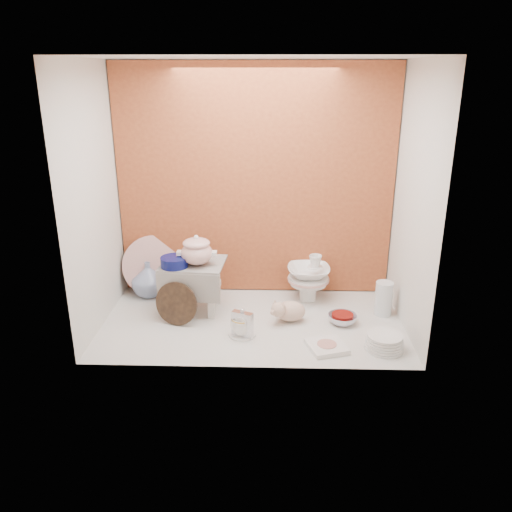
{
  "coord_description": "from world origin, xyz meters",
  "views": [
    {
      "loc": [
        0.11,
        -2.78,
        1.45
      ],
      "look_at": [
        0.02,
        0.02,
        0.42
      ],
      "focal_mm": 36.09,
      "sensor_mm": 36.0,
      "label": 1
    }
  ],
  "objects_px": {
    "dinner_plate_stack": "(384,342)",
    "blue_white_vase": "(148,279)",
    "step_stool": "(194,286)",
    "plush_pig": "(290,311)",
    "porcelain_tower": "(308,277)",
    "soup_tureen": "(197,250)",
    "gold_rim_teacup": "(242,326)",
    "floral_platter": "(153,266)",
    "mantel_clock": "(242,323)",
    "crystal_bowl": "(342,319)"
  },
  "relations": [
    {
      "from": "step_stool",
      "to": "dinner_plate_stack",
      "type": "distance_m",
      "value": 1.2
    },
    {
      "from": "plush_pig",
      "to": "porcelain_tower",
      "type": "height_order",
      "value": "porcelain_tower"
    },
    {
      "from": "blue_white_vase",
      "to": "step_stool",
      "type": "bearing_deg",
      "value": -31.22
    },
    {
      "from": "crystal_bowl",
      "to": "step_stool",
      "type": "bearing_deg",
      "value": 170.08
    },
    {
      "from": "soup_tureen",
      "to": "plush_pig",
      "type": "height_order",
      "value": "soup_tureen"
    },
    {
      "from": "crystal_bowl",
      "to": "floral_platter",
      "type": "bearing_deg",
      "value": 161.36
    },
    {
      "from": "step_stool",
      "to": "mantel_clock",
      "type": "xyz_separation_m",
      "value": [
        0.32,
        -0.35,
        -0.07
      ]
    },
    {
      "from": "step_stool",
      "to": "blue_white_vase",
      "type": "distance_m",
      "value": 0.4
    },
    {
      "from": "mantel_clock",
      "to": "plush_pig",
      "type": "relative_size",
      "value": 0.76
    },
    {
      "from": "step_stool",
      "to": "dinner_plate_stack",
      "type": "xyz_separation_m",
      "value": [
        1.1,
        -0.46,
        -0.12
      ]
    },
    {
      "from": "soup_tureen",
      "to": "gold_rim_teacup",
      "type": "distance_m",
      "value": 0.54
    },
    {
      "from": "mantel_clock",
      "to": "porcelain_tower",
      "type": "relative_size",
      "value": 0.56
    },
    {
      "from": "gold_rim_teacup",
      "to": "dinner_plate_stack",
      "type": "xyz_separation_m",
      "value": [
        0.78,
        -0.13,
        -0.02
      ]
    },
    {
      "from": "soup_tureen",
      "to": "floral_platter",
      "type": "bearing_deg",
      "value": 139.3
    },
    {
      "from": "step_stool",
      "to": "soup_tureen",
      "type": "distance_m",
      "value": 0.26
    },
    {
      "from": "soup_tureen",
      "to": "dinner_plate_stack",
      "type": "xyz_separation_m",
      "value": [
        1.07,
        -0.42,
        -0.37
      ]
    },
    {
      "from": "step_stool",
      "to": "dinner_plate_stack",
      "type": "height_order",
      "value": "step_stool"
    },
    {
      "from": "step_stool",
      "to": "porcelain_tower",
      "type": "bearing_deg",
      "value": 17.52
    },
    {
      "from": "soup_tureen",
      "to": "porcelain_tower",
      "type": "height_order",
      "value": "soup_tureen"
    },
    {
      "from": "soup_tureen",
      "to": "dinner_plate_stack",
      "type": "relative_size",
      "value": 1.09
    },
    {
      "from": "dinner_plate_stack",
      "to": "porcelain_tower",
      "type": "xyz_separation_m",
      "value": [
        -0.38,
        0.63,
        0.11
      ]
    },
    {
      "from": "floral_platter",
      "to": "crystal_bowl",
      "type": "height_order",
      "value": "floral_platter"
    },
    {
      "from": "dinner_plate_stack",
      "to": "blue_white_vase",
      "type": "bearing_deg",
      "value": 155.25
    },
    {
      "from": "blue_white_vase",
      "to": "dinner_plate_stack",
      "type": "bearing_deg",
      "value": -24.75
    },
    {
      "from": "soup_tureen",
      "to": "dinner_plate_stack",
      "type": "height_order",
      "value": "soup_tureen"
    },
    {
      "from": "dinner_plate_stack",
      "to": "soup_tureen",
      "type": "bearing_deg",
      "value": 158.74
    },
    {
      "from": "step_stool",
      "to": "porcelain_tower",
      "type": "height_order",
      "value": "step_stool"
    },
    {
      "from": "dinner_plate_stack",
      "to": "mantel_clock",
      "type": "bearing_deg",
      "value": 172.04
    },
    {
      "from": "mantel_clock",
      "to": "plush_pig",
      "type": "height_order",
      "value": "mantel_clock"
    },
    {
      "from": "step_stool",
      "to": "gold_rim_teacup",
      "type": "bearing_deg",
      "value": -41.9
    },
    {
      "from": "plush_pig",
      "to": "blue_white_vase",
      "type": "bearing_deg",
      "value": 148.41
    },
    {
      "from": "step_stool",
      "to": "floral_platter",
      "type": "relative_size",
      "value": 0.93
    },
    {
      "from": "floral_platter",
      "to": "dinner_plate_stack",
      "type": "height_order",
      "value": "floral_platter"
    },
    {
      "from": "dinner_plate_stack",
      "to": "crystal_bowl",
      "type": "relative_size",
      "value": 1.21
    },
    {
      "from": "soup_tureen",
      "to": "floral_platter",
      "type": "distance_m",
      "value": 0.5
    },
    {
      "from": "crystal_bowl",
      "to": "porcelain_tower",
      "type": "xyz_separation_m",
      "value": [
        -0.19,
        0.33,
        0.13
      ]
    },
    {
      "from": "mantel_clock",
      "to": "crystal_bowl",
      "type": "relative_size",
      "value": 1.01
    },
    {
      "from": "step_stool",
      "to": "blue_white_vase",
      "type": "bearing_deg",
      "value": 152.82
    },
    {
      "from": "blue_white_vase",
      "to": "gold_rim_teacup",
      "type": "distance_m",
      "value": 0.85
    },
    {
      "from": "floral_platter",
      "to": "dinner_plate_stack",
      "type": "xyz_separation_m",
      "value": [
        1.42,
        -0.71,
        -0.15
      ]
    },
    {
      "from": "crystal_bowl",
      "to": "mantel_clock",
      "type": "bearing_deg",
      "value": -162.16
    },
    {
      "from": "dinner_plate_stack",
      "to": "gold_rim_teacup",
      "type": "bearing_deg",
      "value": 170.61
    },
    {
      "from": "floral_platter",
      "to": "mantel_clock",
      "type": "distance_m",
      "value": 0.88
    },
    {
      "from": "gold_rim_teacup",
      "to": "porcelain_tower",
      "type": "bearing_deg",
      "value": 51.03
    },
    {
      "from": "floral_platter",
      "to": "step_stool",
      "type": "bearing_deg",
      "value": -39.06
    },
    {
      "from": "gold_rim_teacup",
      "to": "soup_tureen",
      "type": "bearing_deg",
      "value": 135.02
    },
    {
      "from": "plush_pig",
      "to": "porcelain_tower",
      "type": "relative_size",
      "value": 0.73
    },
    {
      "from": "gold_rim_teacup",
      "to": "blue_white_vase",
      "type": "bearing_deg",
      "value": 140.89
    },
    {
      "from": "soup_tureen",
      "to": "porcelain_tower",
      "type": "xyz_separation_m",
      "value": [
        0.7,
        0.22,
        -0.26
      ]
    },
    {
      "from": "dinner_plate_stack",
      "to": "crystal_bowl",
      "type": "bearing_deg",
      "value": 122.36
    }
  ]
}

